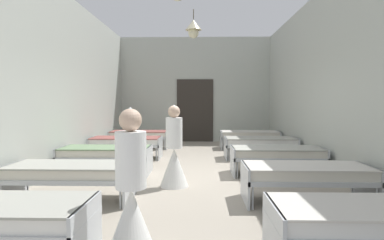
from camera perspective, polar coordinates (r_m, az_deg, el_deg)
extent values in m
cube|color=#9E9384|center=(6.98, -0.22, -9.89)|extent=(6.34, 12.00, 0.10)
cube|color=#B2B7AD|center=(12.61, 0.54, 5.38)|extent=(6.14, 0.20, 4.02)
cube|color=#B2B7AD|center=(7.51, -23.64, 6.58)|extent=(0.20, 11.40, 4.02)
cube|color=#B2B7AD|center=(7.36, 23.72, 6.65)|extent=(0.20, 11.40, 4.02)
cube|color=#2D2823|center=(12.48, 0.53, 1.68)|extent=(1.40, 0.06, 2.40)
cylinder|color=brown|center=(9.11, 0.27, 18.19)|extent=(0.02, 0.02, 0.26)
cone|color=beige|center=(9.04, 0.26, 16.46)|extent=(0.44, 0.44, 0.28)
sphere|color=beige|center=(8.99, 0.26, 15.10)|extent=(0.28, 0.28, 0.28)
cylinder|color=#B7BCC1|center=(3.80, -17.04, -17.95)|extent=(0.03, 0.03, 0.34)
cube|color=#B7BCC1|center=(3.42, -18.08, -18.30)|extent=(0.04, 0.84, 0.57)
cylinder|color=#B7BCC1|center=(3.70, 13.75, -18.49)|extent=(0.03, 0.03, 0.34)
cube|color=#B7BCC1|center=(3.60, 29.33, -15.98)|extent=(1.90, 0.84, 0.07)
cube|color=#B7BCC1|center=(3.32, 14.11, -18.94)|extent=(0.04, 0.84, 0.57)
cube|color=white|center=(3.57, 29.37, -14.38)|extent=(1.82, 0.78, 0.14)
cube|color=beige|center=(3.55, 29.41, -13.11)|extent=(1.86, 0.82, 0.02)
cylinder|color=#B7BCC1|center=(5.55, -30.62, -11.47)|extent=(0.03, 0.03, 0.34)
cylinder|color=#B7BCC1|center=(6.15, -27.01, -9.95)|extent=(0.03, 0.03, 0.34)
cylinder|color=#B7BCC1|center=(4.88, -12.53, -13.11)|extent=(0.03, 0.03, 0.34)
cylinder|color=#B7BCC1|center=(5.55, -10.71, -11.06)|extent=(0.03, 0.03, 0.34)
cube|color=#B7BCC1|center=(5.42, -20.70, -9.33)|extent=(1.90, 0.84, 0.07)
cube|color=#B7BCC1|center=(5.85, -29.27, -9.51)|extent=(0.04, 0.84, 0.57)
cube|color=#B7BCC1|center=(5.17, -10.91, -10.80)|extent=(0.04, 0.84, 0.57)
cube|color=silver|center=(5.40, -20.72, -8.25)|extent=(1.82, 0.78, 0.14)
cube|color=#9E9E93|center=(5.39, -20.74, -7.39)|extent=(1.86, 0.82, 0.02)
cylinder|color=#B7BCC1|center=(4.80, 10.67, -13.35)|extent=(0.03, 0.03, 0.34)
cylinder|color=#B7BCC1|center=(5.49, 9.44, -11.23)|extent=(0.03, 0.03, 0.34)
cylinder|color=#B7BCC1|center=(5.35, 29.81, -11.97)|extent=(0.03, 0.03, 0.34)
cylinder|color=#B7BCC1|center=(5.98, 26.48, -10.32)|extent=(0.03, 0.03, 0.34)
cube|color=#B7BCC1|center=(5.29, 19.53, -9.63)|extent=(1.90, 0.84, 0.07)
cube|color=#B7BCC1|center=(5.10, 9.34, -10.97)|extent=(0.04, 0.84, 0.57)
cube|color=#B7BCC1|center=(5.66, 28.63, -9.90)|extent=(0.04, 0.84, 0.57)
cube|color=silver|center=(5.27, 19.55, -8.51)|extent=(1.82, 0.78, 0.14)
cube|color=beige|center=(5.25, 19.57, -7.64)|extent=(1.86, 0.82, 0.02)
cylinder|color=#B7BCC1|center=(7.19, -22.49, -7.97)|extent=(0.03, 0.03, 0.34)
cylinder|color=#B7BCC1|center=(7.84, -20.34, -7.01)|extent=(0.03, 0.03, 0.34)
cylinder|color=#B7BCC1|center=(6.68, -8.56, -8.60)|extent=(0.03, 0.03, 0.34)
cylinder|color=#B7BCC1|center=(7.38, -7.58, -7.47)|extent=(0.03, 0.03, 0.34)
cube|color=#B7BCC1|center=(7.19, -14.96, -6.18)|extent=(1.90, 0.84, 0.07)
cube|color=#B7BCC1|center=(7.51, -21.81, -6.57)|extent=(0.04, 0.84, 0.57)
cube|color=#B7BCC1|center=(7.00, -7.56, -7.08)|extent=(0.04, 0.84, 0.57)
cube|color=silver|center=(7.17, -14.97, -5.35)|extent=(1.82, 0.78, 0.14)
cube|color=slate|center=(7.16, -14.98, -4.70)|extent=(1.86, 0.82, 0.02)
cylinder|color=#B7BCC1|center=(6.63, 8.00, -8.70)|extent=(0.03, 0.03, 0.34)
cylinder|color=#B7BCC1|center=(7.33, 7.36, -7.54)|extent=(0.03, 0.03, 0.34)
cylinder|color=#B7BCC1|center=(7.04, 22.37, -8.20)|extent=(0.03, 0.03, 0.34)
cylinder|color=#B7BCC1|center=(7.70, 20.45, -7.19)|extent=(0.03, 0.03, 0.34)
cube|color=#B7BCC1|center=(7.09, 14.73, -6.31)|extent=(1.90, 0.84, 0.07)
cube|color=#B7BCC1|center=(6.95, 7.17, -7.15)|extent=(0.04, 0.84, 0.57)
cube|color=#B7BCC1|center=(7.37, 21.82, -6.76)|extent=(0.04, 0.84, 0.57)
cube|color=silver|center=(7.07, 14.74, -5.47)|extent=(1.82, 0.78, 0.14)
cube|color=#9E9E93|center=(7.06, 14.75, -4.81)|extent=(1.86, 0.82, 0.02)
cylinder|color=#B7BCC1|center=(8.93, -17.52, -5.72)|extent=(0.03, 0.03, 0.34)
cylinder|color=#B7BCC1|center=(9.60, -16.12, -5.08)|extent=(0.03, 0.03, 0.34)
cylinder|color=#B7BCC1|center=(8.53, -6.33, -6.01)|extent=(0.03, 0.03, 0.34)
cylinder|color=#B7BCC1|center=(9.23, -5.73, -5.30)|extent=(0.03, 0.03, 0.34)
cube|color=#B7BCC1|center=(9.00, -11.54, -4.25)|extent=(1.90, 0.84, 0.07)
cube|color=#B7BCC1|center=(9.27, -17.16, -4.66)|extent=(0.04, 0.84, 0.57)
cube|color=#B7BCC1|center=(8.86, -5.64, -4.90)|extent=(0.04, 0.84, 0.57)
cube|color=white|center=(8.99, -11.55, -3.58)|extent=(1.82, 0.78, 0.14)
cube|color=#8C4C47|center=(8.98, -11.55, -3.06)|extent=(1.86, 0.82, 0.02)
cylinder|color=#B7BCC1|center=(8.48, 6.53, -6.06)|extent=(0.03, 0.03, 0.34)
cylinder|color=#B7BCC1|center=(9.19, 6.13, -5.34)|extent=(0.03, 0.03, 0.34)
cylinder|color=#B7BCC1|center=(8.81, 17.94, -5.85)|extent=(0.03, 0.03, 0.34)
cylinder|color=#B7BCC1|center=(9.49, 16.70, -5.18)|extent=(0.03, 0.03, 0.34)
cube|color=#B7BCC1|center=(8.92, 11.92, -4.32)|extent=(1.90, 0.84, 0.07)
cube|color=#B7BCC1|center=(8.82, 5.94, -4.93)|extent=(0.04, 0.84, 0.57)
cube|color=#B7BCC1|center=(9.15, 17.67, -4.77)|extent=(0.04, 0.84, 0.57)
cube|color=white|center=(8.91, 11.93, -3.65)|extent=(1.82, 0.78, 0.14)
cube|color=#9E9E93|center=(8.90, 11.93, -3.12)|extent=(1.86, 0.82, 0.02)
cylinder|color=#B7BCC1|center=(10.73, -14.22, -4.19)|extent=(0.03, 0.03, 0.34)
cylinder|color=#B7BCC1|center=(11.41, -13.24, -3.73)|extent=(0.03, 0.03, 0.34)
cylinder|color=#B7BCC1|center=(10.39, -4.92, -4.34)|extent=(0.03, 0.03, 0.34)
cylinder|color=#B7BCC1|center=(11.10, -4.50, -3.85)|extent=(0.03, 0.03, 0.34)
cube|color=#B7BCC1|center=(10.85, -9.29, -2.96)|extent=(1.90, 0.84, 0.07)
cube|color=#B7BCC1|center=(11.07, -14.02, -3.35)|extent=(0.04, 0.84, 0.57)
cube|color=#B7BCC1|center=(10.73, -4.39, -3.47)|extent=(0.04, 0.84, 0.57)
cube|color=silver|center=(10.84, -9.29, -2.41)|extent=(1.82, 0.78, 0.14)
cube|color=#8C4C47|center=(10.83, -9.30, -1.98)|extent=(1.86, 0.82, 0.02)
cylinder|color=#B7BCC1|center=(10.36, 5.60, -4.37)|extent=(0.03, 0.03, 0.34)
cylinder|color=#B7BCC1|center=(11.07, 5.32, -3.88)|extent=(0.03, 0.03, 0.34)
cylinder|color=#B7BCC1|center=(10.63, 15.02, -4.27)|extent=(0.03, 0.03, 0.34)
cylinder|color=#B7BCC1|center=(11.32, 14.16, -3.80)|extent=(0.03, 0.03, 0.34)
cube|color=#B7BCC1|center=(10.79, 10.08, -3.00)|extent=(1.90, 0.84, 0.07)
cube|color=#B7BCC1|center=(10.69, 5.14, -3.49)|extent=(0.04, 0.84, 0.57)
cube|color=#B7BCC1|center=(10.97, 14.89, -3.42)|extent=(0.04, 0.84, 0.57)
cube|color=silver|center=(10.77, 10.09, -2.45)|extent=(1.82, 0.78, 0.14)
cube|color=beige|center=(10.77, 10.09, -2.01)|extent=(1.86, 0.82, 0.02)
cone|color=white|center=(3.36, -10.63, -17.47)|extent=(0.52, 0.52, 0.70)
cylinder|color=white|center=(3.19, -10.74, -6.92)|extent=(0.30, 0.30, 0.55)
sphere|color=beige|center=(3.15, -10.82, -0.01)|extent=(0.22, 0.22, 0.22)
cone|color=white|center=(3.15, -10.83, 1.39)|extent=(0.18, 0.18, 0.10)
cone|color=white|center=(5.93, -3.17, -8.30)|extent=(0.52, 0.52, 0.70)
cylinder|color=white|center=(5.84, -3.18, -2.28)|extent=(0.30, 0.30, 0.55)
sphere|color=beige|center=(5.82, -3.20, 1.50)|extent=(0.22, 0.22, 0.22)
cone|color=white|center=(5.81, -3.20, 2.25)|extent=(0.18, 0.18, 0.10)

